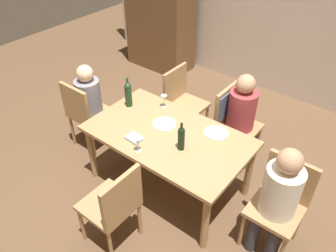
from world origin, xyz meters
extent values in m
plane|color=brown|center=(0.00, 0.00, 0.00)|extent=(10.00, 10.00, 0.00)
cube|color=beige|center=(0.00, 2.68, 1.35)|extent=(6.40, 0.12, 2.70)
cube|color=brown|center=(-1.92, 2.23, 1.05)|extent=(1.10, 0.56, 2.10)
cube|color=#A87F51|center=(0.00, 0.00, 0.71)|extent=(1.64, 0.97, 0.04)
cylinder|color=#A87F51|center=(-0.75, -0.41, 0.34)|extent=(0.07, 0.07, 0.69)
cylinder|color=#A87F51|center=(0.75, -0.41, 0.34)|extent=(0.07, 0.07, 0.69)
cylinder|color=#A87F51|center=(-0.75, 0.41, 0.34)|extent=(0.07, 0.07, 0.69)
cylinder|color=#A87F51|center=(0.75, 0.41, 0.34)|extent=(0.07, 0.07, 0.69)
cylinder|color=#A87F51|center=(1.01, -0.19, 0.22)|extent=(0.04, 0.04, 0.44)
cylinder|color=#A87F51|center=(1.39, 0.19, 0.22)|extent=(0.04, 0.04, 0.44)
cylinder|color=#A87F51|center=(1.01, 0.19, 0.22)|extent=(0.04, 0.04, 0.44)
cube|color=#A87F51|center=(1.20, 0.00, 0.46)|extent=(0.44, 0.44, 0.04)
cube|color=#A87F51|center=(1.20, 0.20, 0.70)|extent=(0.44, 0.04, 0.44)
cylinder|color=#A87F51|center=(-1.39, 0.19, 0.22)|extent=(0.04, 0.04, 0.44)
cylinder|color=#A87F51|center=(-1.01, 0.19, 0.22)|extent=(0.04, 0.04, 0.44)
cylinder|color=#A87F51|center=(-1.39, -0.19, 0.22)|extent=(0.04, 0.04, 0.44)
cylinder|color=#A87F51|center=(-1.01, -0.19, 0.22)|extent=(0.04, 0.04, 0.44)
cube|color=#A87F51|center=(-1.20, 0.00, 0.46)|extent=(0.44, 0.44, 0.04)
cube|color=#A87F51|center=(-1.20, -0.20, 0.70)|extent=(0.44, 0.04, 0.44)
cylinder|color=#A87F51|center=(0.56, 1.05, 0.22)|extent=(0.04, 0.04, 0.44)
cylinder|color=#A87F51|center=(0.56, 0.67, 0.22)|extent=(0.04, 0.04, 0.44)
cylinder|color=#A87F51|center=(0.18, 1.05, 0.22)|extent=(0.04, 0.04, 0.44)
cylinder|color=#A87F51|center=(0.18, 0.67, 0.22)|extent=(0.04, 0.04, 0.44)
cube|color=#A87F51|center=(0.37, 0.86, 0.46)|extent=(0.44, 0.44, 0.04)
cube|color=#A87F51|center=(0.17, 0.86, 0.70)|extent=(0.04, 0.44, 0.44)
cube|color=#4C5B75|center=(0.17, 0.86, 0.72)|extent=(0.07, 0.40, 0.31)
cylinder|color=#A87F51|center=(-0.18, 1.05, 0.22)|extent=(0.04, 0.04, 0.44)
cylinder|color=#A87F51|center=(-0.18, 0.67, 0.22)|extent=(0.04, 0.04, 0.44)
cylinder|color=#A87F51|center=(-0.56, 1.05, 0.22)|extent=(0.04, 0.04, 0.44)
cylinder|color=#A87F51|center=(-0.56, 0.67, 0.22)|extent=(0.04, 0.04, 0.44)
cube|color=#A87F51|center=(-0.37, 0.86, 0.46)|extent=(0.44, 0.44, 0.04)
cube|color=#A87F51|center=(-0.57, 0.86, 0.70)|extent=(0.04, 0.44, 0.44)
cylinder|color=#A87F51|center=(-0.19, -1.05, 0.22)|extent=(0.04, 0.04, 0.44)
cylinder|color=#A87F51|center=(-0.19, -0.67, 0.22)|extent=(0.04, 0.04, 0.44)
cylinder|color=#A87F51|center=(0.19, -1.05, 0.22)|extent=(0.04, 0.04, 0.44)
cylinder|color=#A87F51|center=(0.19, -0.67, 0.22)|extent=(0.04, 0.04, 0.44)
cube|color=#A87F51|center=(0.00, -0.86, 0.46)|extent=(0.44, 0.44, 0.04)
cube|color=#A87F51|center=(0.20, -0.86, 0.70)|extent=(0.04, 0.44, 0.44)
cylinder|color=#33333D|center=(1.30, -0.15, 0.23)|extent=(0.12, 0.12, 0.46)
cylinder|color=#33333D|center=(1.10, -0.15, 0.23)|extent=(0.12, 0.12, 0.46)
cylinder|color=beige|center=(1.20, 0.00, 0.70)|extent=(0.32, 0.32, 0.49)
sphere|color=tan|center=(1.20, 0.00, 1.05)|extent=(0.21, 0.21, 0.21)
cylinder|color=#33333D|center=(-1.29, 0.14, 0.23)|extent=(0.11, 0.11, 0.46)
cylinder|color=#33333D|center=(-1.11, 0.14, 0.23)|extent=(0.11, 0.11, 0.46)
cylinder|color=gray|center=(-1.20, 0.00, 0.69)|extent=(0.30, 0.30, 0.45)
sphere|color=beige|center=(-1.20, 0.00, 1.01)|extent=(0.20, 0.20, 0.20)
cylinder|color=#33333D|center=(0.51, 0.96, 0.23)|extent=(0.11, 0.11, 0.46)
cylinder|color=#33333D|center=(0.51, 0.77, 0.23)|extent=(0.11, 0.11, 0.46)
cylinder|color=#9E383D|center=(0.37, 0.86, 0.70)|extent=(0.31, 0.31, 0.48)
sphere|color=tan|center=(0.37, 0.86, 1.04)|extent=(0.21, 0.21, 0.21)
cylinder|color=black|center=(0.23, -0.10, 0.83)|extent=(0.07, 0.07, 0.20)
sphere|color=black|center=(0.23, -0.10, 0.94)|extent=(0.07, 0.07, 0.07)
cylinder|color=black|center=(0.23, -0.10, 0.99)|extent=(0.03, 0.03, 0.08)
cylinder|color=#19381E|center=(-0.66, 0.13, 0.84)|extent=(0.08, 0.08, 0.23)
sphere|color=#19381E|center=(-0.66, 0.13, 0.97)|extent=(0.08, 0.08, 0.08)
cylinder|color=#19381E|center=(-0.66, 0.13, 1.03)|extent=(0.03, 0.03, 0.10)
cylinder|color=silver|center=(-0.34, 0.36, 0.73)|extent=(0.06, 0.06, 0.00)
cylinder|color=silver|center=(-0.34, 0.36, 0.77)|extent=(0.01, 0.01, 0.07)
cone|color=silver|center=(-0.34, 0.36, 0.84)|extent=(0.07, 0.07, 0.07)
cylinder|color=silver|center=(-0.06, -0.37, 0.73)|extent=(0.06, 0.06, 0.00)
cylinder|color=silver|center=(-0.06, -0.37, 0.77)|extent=(0.01, 0.01, 0.07)
cone|color=silver|center=(-0.06, -0.37, 0.84)|extent=(0.07, 0.07, 0.07)
cylinder|color=white|center=(-0.13, 0.10, 0.74)|extent=(0.25, 0.25, 0.01)
cylinder|color=silver|center=(0.38, 0.31, 0.74)|extent=(0.25, 0.25, 0.01)
cube|color=#ADC6D6|center=(-0.21, -0.27, 0.74)|extent=(0.17, 0.13, 0.03)
camera|label=1|loc=(1.63, -2.08, 2.85)|focal=35.99mm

